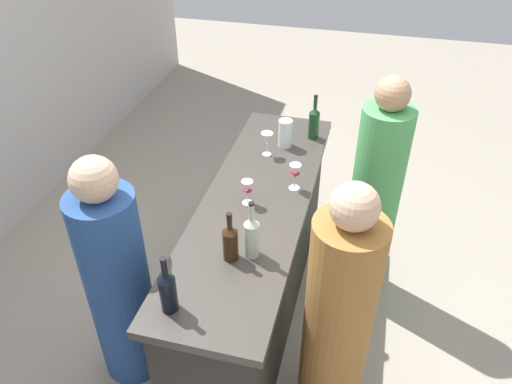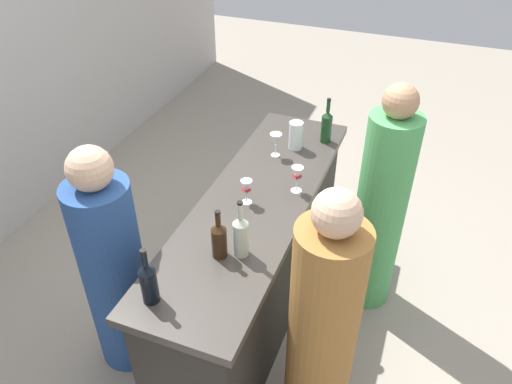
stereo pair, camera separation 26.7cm
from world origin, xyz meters
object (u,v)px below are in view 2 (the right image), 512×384
object	(u,v)px
wine_glass_near_right	(276,140)
person_center_guest	(380,210)
wine_bottle_second_left_amber_brown	(219,239)
person_right_guest	(114,271)
wine_bottle_center_clear_pale	(241,235)
person_left_guest	(323,326)
wine_glass_near_left	(297,175)
water_pitcher	(296,135)
wine_bottle_leftmost_near_black	(149,282)
wine_glass_near_center	(246,188)
wine_bottle_second_right_olive_green	(327,126)

from	to	relation	value
wine_glass_near_right	person_center_guest	xyz separation A→B (m)	(-0.07, -0.72, -0.32)
wine_bottle_second_left_amber_brown	person_right_guest	bearing A→B (deg)	97.90
wine_bottle_center_clear_pale	person_left_guest	xyz separation A→B (m)	(-0.09, -0.47, -0.37)
wine_glass_near_left	water_pitcher	world-z (taller)	water_pitcher
wine_bottle_leftmost_near_black	person_left_guest	xyz separation A→B (m)	(0.33, -0.73, -0.36)
wine_bottle_second_left_amber_brown	person_right_guest	world-z (taller)	person_right_guest
wine_glass_near_center	wine_glass_near_left	bearing A→B (deg)	-47.68
wine_glass_near_left	wine_glass_near_center	size ratio (longest dim) A/B	1.10
water_pitcher	person_left_guest	size ratio (longest dim) A/B	0.13
wine_glass_near_right	person_left_guest	bearing A→B (deg)	-149.22
wine_bottle_leftmost_near_black	wine_bottle_second_left_amber_brown	xyz separation A→B (m)	(0.38, -0.17, -0.01)
wine_bottle_second_right_olive_green	water_pitcher	xyz separation A→B (m)	(-0.16, 0.17, -0.03)
water_pitcher	person_center_guest	size ratio (longest dim) A/B	0.12
person_center_guest	person_left_guest	bearing A→B (deg)	76.37
wine_bottle_center_clear_pale	wine_glass_near_center	distance (m)	0.42
wine_bottle_leftmost_near_black	person_center_guest	distance (m)	1.57
wine_bottle_center_clear_pale	wine_glass_near_center	size ratio (longest dim) A/B	2.14
person_right_guest	wine_bottle_center_clear_pale	bearing A→B (deg)	28.76
wine_bottle_second_right_olive_green	wine_glass_near_right	distance (m)	0.39
wine_bottle_second_left_amber_brown	wine_bottle_center_clear_pale	bearing A→B (deg)	-62.98
wine_bottle_center_clear_pale	wine_glass_near_right	xyz separation A→B (m)	(0.94, 0.15, -0.01)
wine_glass_near_center	wine_bottle_leftmost_near_black	bearing A→B (deg)	171.13
wine_bottle_center_clear_pale	wine_bottle_second_left_amber_brown	bearing A→B (deg)	117.02
wine_glass_near_left	wine_glass_near_right	distance (m)	0.41
wine_glass_near_right	person_center_guest	world-z (taller)	person_center_guest
water_pitcher	person_center_guest	world-z (taller)	person_center_guest
wine_glass_near_right	person_right_guest	size ratio (longest dim) A/B	0.11
person_left_guest	person_right_guest	bearing A→B (deg)	23.53
wine_glass_near_center	wine_glass_near_right	distance (m)	0.54
wine_bottle_center_clear_pale	wine_bottle_second_right_olive_green	distance (m)	1.24
wine_bottle_center_clear_pale	wine_bottle_second_right_olive_green	xyz separation A→B (m)	(1.24, -0.11, -0.00)
wine_glass_near_center	person_right_guest	distance (m)	0.87
person_center_guest	person_right_guest	bearing A→B (deg)	30.62
wine_bottle_leftmost_near_black	water_pitcher	xyz separation A→B (m)	(1.51, -0.21, -0.02)
wine_glass_near_left	person_right_guest	world-z (taller)	person_right_guest
wine_bottle_leftmost_near_black	wine_glass_near_right	distance (m)	1.37
wine_bottle_leftmost_near_black	wine_glass_near_center	bearing A→B (deg)	-8.87
wine_glass_near_center	person_center_guest	distance (m)	0.90
wine_glass_near_right	person_left_guest	size ratio (longest dim) A/B	0.11
wine_bottle_second_left_amber_brown	person_left_guest	distance (m)	0.66
wine_glass_near_right	person_right_guest	bearing A→B (deg)	152.20
wine_bottle_center_clear_pale	wine_glass_near_right	distance (m)	0.95
wine_glass_near_center	person_left_guest	xyz separation A→B (m)	(-0.50, -0.60, -0.34)
wine_glass_near_left	person_left_guest	world-z (taller)	person_left_guest
wine_bottle_second_left_amber_brown	wine_glass_near_center	world-z (taller)	wine_bottle_second_left_amber_brown
wine_bottle_leftmost_near_black	wine_bottle_second_right_olive_green	bearing A→B (deg)	-12.59
wine_glass_near_center	wine_bottle_center_clear_pale	bearing A→B (deg)	-161.77
wine_bottle_center_clear_pale	person_right_guest	distance (m)	0.82
person_left_guest	wine_glass_near_right	bearing A→B (deg)	-37.71
wine_bottle_center_clear_pale	person_left_guest	size ratio (longest dim) A/B	0.21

